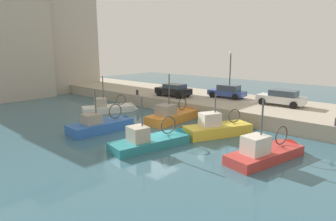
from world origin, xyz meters
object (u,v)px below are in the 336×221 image
(fishing_boat_orange, at_px, (174,119))
(parked_car_white, at_px, (282,98))
(parked_car_blue, at_px, (227,91))
(parked_car_black, at_px, (174,90))
(quay_streetlamp, at_px, (230,66))
(fishing_boat_red, at_px, (268,156))
(fishing_boat_yellow, at_px, (221,133))
(fishing_boat_teal, at_px, (155,144))
(fishing_boat_blue, at_px, (105,129))
(mooring_bollard_north, at_px, (137,92))
(fishing_boat_white, at_px, (112,110))

(fishing_boat_orange, relative_size, parked_car_white, 1.43)
(parked_car_blue, distance_m, parked_car_black, 5.74)
(parked_car_blue, xyz_separation_m, quay_streetlamp, (0.71, 0.19, 2.56))
(fishing_boat_red, height_order, fishing_boat_orange, fishing_boat_orange)
(fishing_boat_yellow, xyz_separation_m, parked_car_white, (8.18, -1.32, 1.79))
(fishing_boat_teal, distance_m, quay_streetlamp, 15.20)
(fishing_boat_red, bearing_deg, fishing_boat_orange, 72.13)
(parked_car_white, bearing_deg, fishing_boat_red, -162.29)
(fishing_boat_orange, xyz_separation_m, quay_streetlamp, (8.30, -0.68, 4.32))
(fishing_boat_teal, relative_size, parked_car_blue, 1.62)
(parked_car_white, relative_size, quay_streetlamp, 0.87)
(fishing_boat_blue, height_order, fishing_boat_teal, fishing_boat_teal)
(fishing_boat_yellow, height_order, parked_car_white, fishing_boat_yellow)
(mooring_bollard_north, bearing_deg, fishing_boat_yellow, -105.26)
(fishing_boat_orange, height_order, fishing_boat_blue, fishing_boat_orange)
(parked_car_white, bearing_deg, quay_streetlamp, 80.07)
(parked_car_white, height_order, mooring_bollard_north, parked_car_white)
(mooring_bollard_north, relative_size, quay_streetlamp, 0.11)
(mooring_bollard_north, bearing_deg, fishing_boat_blue, -147.06)
(fishing_boat_yellow, relative_size, parked_car_white, 1.43)
(mooring_bollard_north, height_order, quay_streetlamp, quay_streetlamp)
(fishing_boat_white, height_order, parked_car_black, fishing_boat_white)
(parked_car_blue, bearing_deg, fishing_boat_teal, -169.46)
(fishing_boat_yellow, bearing_deg, parked_car_blue, 27.88)
(fishing_boat_orange, relative_size, mooring_bollard_north, 10.91)
(fishing_boat_blue, height_order, parked_car_blue, fishing_boat_blue)
(fishing_boat_yellow, relative_size, quay_streetlamp, 1.24)
(quay_streetlamp, bearing_deg, fishing_boat_teal, -169.22)
(fishing_boat_red, bearing_deg, fishing_boat_white, 83.64)
(quay_streetlamp, bearing_deg, parked_car_blue, -164.74)
(fishing_boat_blue, relative_size, fishing_boat_white, 0.99)
(fishing_boat_orange, bearing_deg, fishing_boat_blue, 160.56)
(fishing_boat_teal, bearing_deg, fishing_boat_red, -67.35)
(fishing_boat_red, height_order, fishing_boat_white, fishing_boat_red)
(fishing_boat_red, relative_size, fishing_boat_blue, 1.05)
(fishing_boat_orange, height_order, quay_streetlamp, quay_streetlamp)
(mooring_bollard_north, bearing_deg, parked_car_black, -63.15)
(fishing_boat_white, relative_size, parked_car_white, 1.43)
(fishing_boat_blue, height_order, quay_streetlamp, quay_streetlamp)
(fishing_boat_red, relative_size, quay_streetlamp, 1.29)
(fishing_boat_blue, bearing_deg, mooring_bollard_north, 32.94)
(fishing_boat_teal, bearing_deg, fishing_boat_yellow, -21.30)
(fishing_boat_teal, xyz_separation_m, quay_streetlamp, (14.31, 2.72, 4.33))
(fishing_boat_yellow, relative_size, fishing_boat_white, 1.00)
(quay_streetlamp, bearing_deg, mooring_bollard_north, 123.82)
(fishing_boat_red, bearing_deg, parked_car_blue, 40.28)
(fishing_boat_red, relative_size, fishing_boat_teal, 0.97)
(fishing_boat_orange, xyz_separation_m, parked_car_white, (7.25, -6.70, 1.80))
(fishing_boat_white, xyz_separation_m, quay_streetlamp, (9.61, -7.94, 4.35))
(fishing_boat_orange, distance_m, fishing_boat_white, 7.38)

